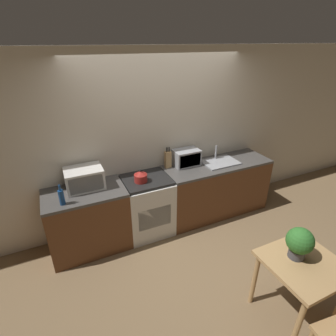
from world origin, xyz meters
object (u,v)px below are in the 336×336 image
bottle (61,197)px  toaster_oven (186,158)px  microwave (84,178)px  stove_range (147,205)px  kettle (141,176)px  dining_table (302,271)px

bottle → toaster_oven: size_ratio=0.66×
microwave → bottle: microwave is taller
microwave → toaster_oven: microwave is taller
stove_range → toaster_oven: 0.94m
kettle → bottle: (-1.03, -0.14, 0.02)m
stove_range → kettle: 0.54m
bottle → dining_table: bottle is taller
stove_range → bottle: size_ratio=3.41×
bottle → dining_table: 2.70m
stove_range → bottle: 1.26m
toaster_oven → kettle: bearing=-166.0°
stove_range → dining_table: stove_range is taller
kettle → microwave: microwave is taller
stove_range → kettle: bearing=-154.1°
stove_range → microwave: bearing=172.4°
bottle → microwave: bearing=43.2°
kettle → bottle: size_ratio=0.70×
microwave → dining_table: size_ratio=0.65×
microwave → toaster_oven: (1.53, 0.05, -0.01)m
stove_range → kettle: (-0.09, -0.05, 0.53)m
dining_table → toaster_oven: bearing=94.8°
toaster_oven → dining_table: 2.13m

